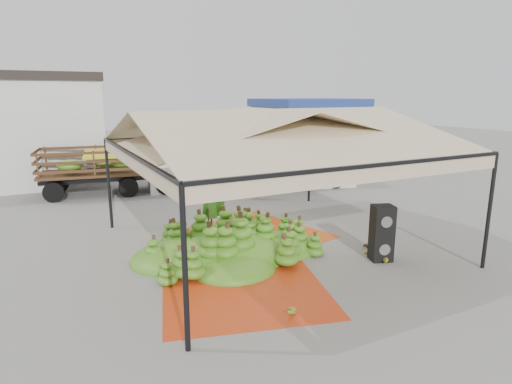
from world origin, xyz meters
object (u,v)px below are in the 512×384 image
truck_left (121,164)px  truck_right (293,159)px  speaker_stack (382,233)px  banana_heap (233,234)px  vendor (255,182)px

truck_left → truck_right: 8.08m
speaker_stack → truck_right: (3.06, 9.35, 0.57)m
banana_heap → speaker_stack: 4.06m
speaker_stack → vendor: 7.68m
banana_heap → vendor: bearing=57.3°
truck_left → truck_right: truck_right is taller
vendor → speaker_stack: bearing=81.9°
banana_heap → vendor: (3.51, 5.47, 0.15)m
speaker_stack → vendor: (0.10, 7.68, -0.02)m
speaker_stack → vendor: size_ratio=1.02×
banana_heap → truck_left: 9.48m
banana_heap → vendor: size_ratio=3.73×
truck_right → speaker_stack: bearing=-90.1°
vendor → truck_left: truck_left is taller
vendor → truck_left: 6.22m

